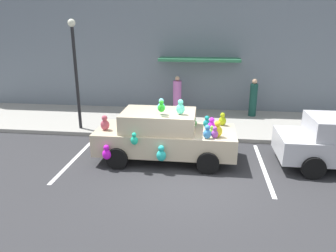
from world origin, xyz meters
TOP-DOWN VIEW (x-y plane):
  - ground_plane at (0.00, 0.00)m, footprint 60.00×60.00m
  - sidewalk at (0.00, 5.00)m, footprint 24.00×4.00m
  - storefront_building at (-0.00, 7.14)m, footprint 24.00×1.25m
  - parking_stripe_front at (2.08, 1.00)m, footprint 0.12×3.60m
  - parking_stripe_rear at (-3.75, 1.00)m, footprint 0.12×3.60m
  - plush_covered_car at (-0.93, 1.27)m, footprint 4.26×2.03m
  - teddy_bear_on_sidewalk at (-0.57, 3.86)m, footprint 0.38×0.31m
  - street_lamp_post at (-4.55, 3.50)m, footprint 0.28×0.28m
  - pedestrian_near_shopfront at (2.37, 6.11)m, footprint 0.33×0.33m
  - pedestrian_walking_past at (-1.00, 6.17)m, footprint 0.38×0.38m

SIDE VIEW (x-z plane):
  - ground_plane at x=0.00m, z-range 0.00..0.00m
  - parking_stripe_front at x=2.08m, z-range 0.00..0.01m
  - parking_stripe_rear at x=-3.75m, z-range 0.00..0.01m
  - sidewalk at x=0.00m, z-range 0.00..0.15m
  - teddy_bear_on_sidewalk at x=-0.57m, z-range 0.12..0.84m
  - plush_covered_car at x=-0.93m, z-range -0.21..1.81m
  - pedestrian_near_shopfront at x=2.37m, z-range 0.09..1.75m
  - pedestrian_walking_past at x=-1.00m, z-range 0.08..1.77m
  - street_lamp_post at x=-4.55m, z-range 0.59..4.68m
  - storefront_building at x=0.00m, z-range -0.01..6.39m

